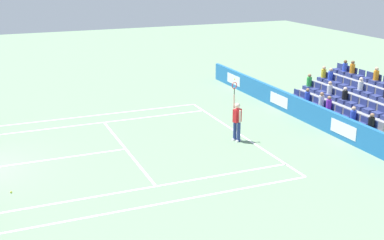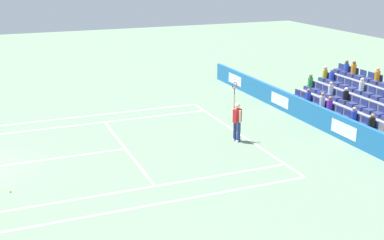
{
  "view_description": "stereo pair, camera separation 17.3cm",
  "coord_description": "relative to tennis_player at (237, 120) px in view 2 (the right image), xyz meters",
  "views": [
    {
      "loc": [
        -20.03,
        -1.22,
        7.78
      ],
      "look_at": [
        -0.45,
        -9.33,
        1.1
      ],
      "focal_mm": 47.25,
      "sensor_mm": 36.0,
      "label": 1
    },
    {
      "loc": [
        -20.1,
        -1.38,
        7.78
      ],
      "look_at": [
        -0.45,
        -9.33,
        1.1
      ],
      "focal_mm": 47.25,
      "sensor_mm": 36.0,
      "label": 2
    }
  ],
  "objects": [
    {
      "name": "line_baseline",
      "position": [
        0.89,
        -0.56,
        -0.99
      ],
      "size": [
        10.97,
        0.1,
        0.01
      ],
      "primitive_type": "cube",
      "color": "white",
      "rests_on": "ground"
    },
    {
      "name": "line_service",
      "position": [
        0.89,
        4.93,
        -0.99
      ],
      "size": [
        8.23,
        0.1,
        0.01
      ],
      "primitive_type": "cube",
      "color": "white",
      "rests_on": "ground"
    },
    {
      "name": "line_centre_service",
      "position": [
        0.89,
        8.13,
        -0.99
      ],
      "size": [
        0.1,
        6.4,
        0.01
      ],
      "primitive_type": "cube",
      "color": "white",
      "rests_on": "ground"
    },
    {
      "name": "line_singles_sideline_left",
      "position": [
        5.01,
        5.38,
        -0.99
      ],
      "size": [
        0.1,
        11.89,
        0.01
      ],
      "primitive_type": "cube",
      "color": "white",
      "rests_on": "ground"
    },
    {
      "name": "line_singles_sideline_right",
      "position": [
        -3.22,
        5.38,
        -0.99
      ],
      "size": [
        0.1,
        11.89,
        0.01
      ],
      "primitive_type": "cube",
      "color": "white",
      "rests_on": "ground"
    },
    {
      "name": "line_doubles_sideline_left",
      "position": [
        6.38,
        5.38,
        -0.99
      ],
      "size": [
        0.1,
        11.89,
        0.01
      ],
      "primitive_type": "cube",
      "color": "white",
      "rests_on": "ground"
    },
    {
      "name": "line_doubles_sideline_right",
      "position": [
        -4.59,
        5.38,
        -0.99
      ],
      "size": [
        0.1,
        11.89,
        0.01
      ],
      "primitive_type": "cube",
      "color": "white",
      "rests_on": "ground"
    },
    {
      "name": "line_centre_mark",
      "position": [
        0.89,
        -0.46,
        -0.99
      ],
      "size": [
        0.1,
        0.2,
        0.01
      ],
      "primitive_type": "cube",
      "color": "white",
      "rests_on": "ground"
    },
    {
      "name": "sponsor_barrier",
      "position": [
        0.89,
        -4.56,
        -0.45
      ],
      "size": [
        21.74,
        0.22,
        1.09
      ],
      "color": "#1E66AD",
      "rests_on": "ground"
    },
    {
      "name": "tennis_player",
      "position": [
        0.0,
        0.0,
        0.0
      ],
      "size": [
        0.54,
        0.42,
        2.85
      ],
      "color": "navy",
      "rests_on": "ground"
    },
    {
      "name": "stadium_stand",
      "position": [
        0.89,
        -7.49,
        -0.3
      ],
      "size": [
        6.82,
        3.8,
        2.61
      ],
      "color": "gray",
      "rests_on": "ground"
    },
    {
      "name": "loose_tennis_ball",
      "position": [
        -1.78,
        9.81,
        -0.96
      ],
      "size": [
        0.07,
        0.07,
        0.07
      ],
      "primitive_type": "sphere",
      "color": "#D1E533",
      "rests_on": "ground"
    }
  ]
}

